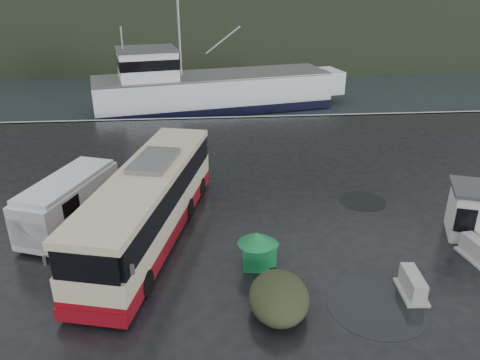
{
  "coord_description": "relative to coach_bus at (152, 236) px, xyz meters",
  "views": [
    {
      "loc": [
        -0.67,
        -16.82,
        10.82
      ],
      "look_at": [
        1.06,
        3.62,
        1.7
      ],
      "focal_mm": 35.0,
      "sensor_mm": 36.0,
      "label": 1
    }
  ],
  "objects": [
    {
      "name": "ground",
      "position": [
        3.07,
        -1.54,
        0.0
      ],
      "size": [
        160.0,
        160.0,
        0.0
      ],
      "primitive_type": "plane",
      "color": "black",
      "rests_on": "ground"
    },
    {
      "name": "harbor_water",
      "position": [
        3.07,
        108.46,
        0.0
      ],
      "size": [
        300.0,
        180.0,
        0.02
      ],
      "primitive_type": "cube",
      "color": "black",
      "rests_on": "ground"
    },
    {
      "name": "quay_edge",
      "position": [
        3.07,
        18.46,
        0.0
      ],
      "size": [
        160.0,
        0.6,
        1.5
      ],
      "primitive_type": "cube",
      "color": "#999993",
      "rests_on": "ground"
    },
    {
      "name": "coach_bus",
      "position": [
        0.0,
        0.0,
        0.0
      ],
      "size": [
        5.88,
        12.45,
        3.42
      ],
      "primitive_type": null,
      "rotation": [
        0.0,
        0.0,
        -0.25
      ],
      "color": "beige",
      "rests_on": "ground"
    },
    {
      "name": "white_van",
      "position": [
        -3.78,
        1.33,
        0.0
      ],
      "size": [
        3.92,
        6.15,
        2.43
      ],
      "primitive_type": null,
      "rotation": [
        0.0,
        0.0,
        -0.36
      ],
      "color": "silver",
      "rests_on": "ground"
    },
    {
      "name": "waste_bin_left",
      "position": [
        4.66,
        -2.46,
        0.0
      ],
      "size": [
        1.1,
        1.1,
        1.29
      ],
      "primitive_type": null,
      "rotation": [
        0.0,
        0.0,
        0.2
      ],
      "color": "#126A35",
      "rests_on": "ground"
    },
    {
      "name": "waste_bin_right",
      "position": [
        4.38,
        -2.65,
        0.0
      ],
      "size": [
        1.2,
        1.2,
        1.53
      ],
      "primitive_type": null,
      "rotation": [
        0.0,
        0.0,
        -0.1
      ],
      "color": "#126A35",
      "rests_on": "ground"
    },
    {
      "name": "dome_tent",
      "position": [
        4.84,
        -5.44,
        0.0
      ],
      "size": [
        2.43,
        3.16,
        1.15
      ],
      "primitive_type": null,
      "rotation": [
        0.0,
        0.0,
        -0.12
      ],
      "color": "#2C321E",
      "rests_on": "ground"
    },
    {
      "name": "ticket_kiosk",
      "position": [
        14.62,
        -1.2,
        0.0
      ],
      "size": [
        3.63,
        3.21,
        2.36
      ],
      "primitive_type": null,
      "rotation": [
        0.0,
        0.0,
        -0.36
      ],
      "color": "silver",
      "rests_on": "ground"
    },
    {
      "name": "jersey_barrier_a",
      "position": [
        9.87,
        -4.91,
        0.0
      ],
      "size": [
        0.96,
        1.73,
        0.84
      ],
      "primitive_type": null,
      "rotation": [
        0.0,
        0.0,
        -0.08
      ],
      "color": "#999993",
      "rests_on": "ground"
    },
    {
      "name": "jersey_barrier_b",
      "position": [
        13.49,
        -2.87,
        0.0
      ],
      "size": [
        1.04,
        1.76,
        0.83
      ],
      "primitive_type": null,
      "rotation": [
        0.0,
        0.0,
        0.13
      ],
      "color": "#999993",
      "rests_on": "ground"
    },
    {
      "name": "jersey_barrier_c",
      "position": [
        14.07,
        -2.28,
        0.0
      ],
      "size": [
        0.75,
        1.5,
        0.75
      ],
      "primitive_type": null,
      "rotation": [
        0.0,
        0.0,
        0.0
      ],
      "color": "#999993",
      "rests_on": "ground"
    },
    {
      "name": "fishing_trawler",
      "position": [
        3.6,
        26.34,
        0.0
      ],
      "size": [
        27.04,
        11.2,
        10.56
      ],
      "primitive_type": null,
      "rotation": [
        0.0,
        0.0,
        0.21
      ],
      "color": "silver",
      "rests_on": "ground"
    },
    {
      "name": "puddles",
      "position": [
        7.63,
        -4.26,
        0.0
      ],
      "size": [
        11.02,
        14.59,
        0.01
      ],
      "color": "black",
      "rests_on": "ground"
    }
  ]
}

